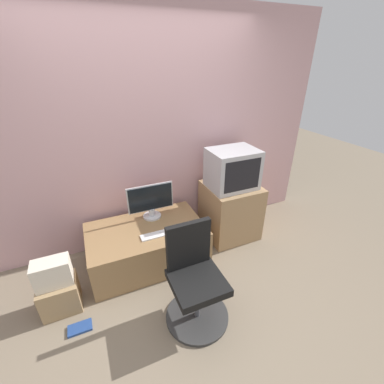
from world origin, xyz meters
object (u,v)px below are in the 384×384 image
(main_monitor, at_px, (151,201))
(crt_tv, at_px, (233,169))
(office_chair, at_px, (195,283))
(book, at_px, (80,328))
(keyboard, at_px, (158,234))
(mouse, at_px, (180,228))
(cardboard_box_lower, at_px, (60,295))

(main_monitor, distance_m, crt_tv, 1.01)
(office_chair, xyz_separation_m, book, (-0.98, 0.25, -0.36))
(main_monitor, relative_size, keyboard, 1.42)
(mouse, height_order, book, mouse)
(main_monitor, xyz_separation_m, office_chair, (0.08, -1.05, -0.28))
(main_monitor, distance_m, office_chair, 1.09)
(main_monitor, relative_size, book, 2.65)
(mouse, xyz_separation_m, cardboard_box_lower, (-1.24, -0.15, -0.30))
(keyboard, relative_size, mouse, 5.44)
(crt_tv, bearing_deg, main_monitor, 171.77)
(book, bearing_deg, mouse, 21.83)
(office_chair, bearing_deg, main_monitor, 94.35)
(mouse, bearing_deg, book, -158.17)
(mouse, distance_m, office_chair, 0.71)
(keyboard, xyz_separation_m, office_chair, (0.11, -0.68, -0.08))
(keyboard, height_order, crt_tv, crt_tv)
(main_monitor, height_order, crt_tv, crt_tv)
(mouse, height_order, office_chair, office_chair)
(keyboard, bearing_deg, crt_tv, 12.77)
(mouse, distance_m, crt_tv, 0.91)
(main_monitor, bearing_deg, mouse, -59.62)
(cardboard_box_lower, bearing_deg, crt_tv, 10.41)
(main_monitor, relative_size, cardboard_box_lower, 1.59)
(mouse, bearing_deg, main_monitor, 120.38)
(crt_tv, relative_size, cardboard_box_lower, 1.68)
(mouse, bearing_deg, office_chair, -100.68)
(crt_tv, height_order, office_chair, crt_tv)
(mouse, bearing_deg, cardboard_box_lower, -173.25)
(mouse, xyz_separation_m, book, (-1.11, -0.44, -0.45))
(keyboard, relative_size, cardboard_box_lower, 1.12)
(keyboard, distance_m, cardboard_box_lower, 1.05)
(mouse, relative_size, office_chair, 0.07)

